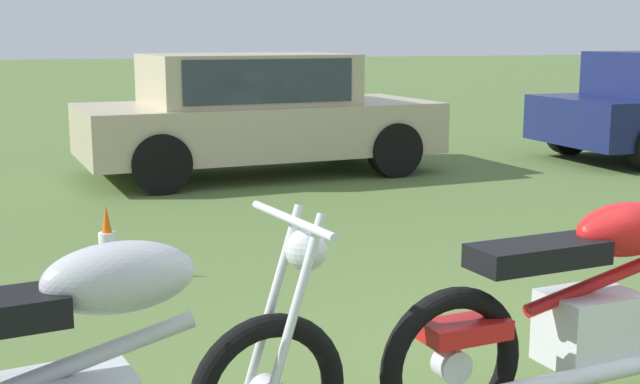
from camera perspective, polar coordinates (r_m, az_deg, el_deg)
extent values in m
cylinder|color=silver|center=(3.23, -3.25, -7.41)|extent=(0.27, 0.08, 0.74)
cylinder|color=silver|center=(3.07, -1.81, -8.32)|extent=(0.27, 0.08, 0.74)
cylinder|color=#B7BABF|center=(2.95, -16.03, -11.00)|extent=(0.81, 0.19, 0.23)
ellipsoid|color=#B7BABF|center=(2.89, -13.39, -5.62)|extent=(0.56, 0.34, 0.24)
cylinder|color=silver|center=(3.08, -1.93, -1.89)|extent=(0.14, 0.64, 0.03)
sphere|color=silver|center=(3.13, -0.93, -3.92)|extent=(0.18, 0.18, 0.16)
torus|color=black|center=(3.53, 8.87, -11.46)|extent=(0.66, 0.16, 0.65)
cylinder|color=silver|center=(3.53, 8.87, -11.46)|extent=(0.15, 0.11, 0.14)
cube|color=silver|center=(3.93, 17.71, -8.70)|extent=(0.43, 0.34, 0.32)
cylinder|color=red|center=(3.89, 18.20, -5.84)|extent=(0.76, 0.14, 0.22)
ellipsoid|color=red|center=(3.94, 19.99, -2.38)|extent=(0.54, 0.31, 0.24)
cube|color=black|center=(3.64, 14.52, -4.09)|extent=(0.62, 0.30, 0.10)
cube|color=red|center=(3.51, 9.77, -9.16)|extent=(0.38, 0.22, 0.08)
cylinder|color=silver|center=(3.73, 16.71, -12.00)|extent=(0.80, 0.17, 0.08)
cube|color=#BCAD8C|center=(10.15, -4.15, 4.33)|extent=(4.31, 2.17, 0.60)
cube|color=#BCAD8C|center=(10.06, -5.01, 7.57)|extent=(2.42, 1.83, 0.60)
cube|color=#2D3842|center=(10.06, -5.01, 7.69)|extent=(2.08, 1.84, 0.48)
cylinder|color=black|center=(11.48, 1.02, 3.92)|extent=(0.66, 0.27, 0.64)
cylinder|color=black|center=(9.96, 5.08, 2.86)|extent=(0.66, 0.27, 0.64)
cylinder|color=black|center=(10.65, -12.74, 3.14)|extent=(0.66, 0.27, 0.64)
cylinder|color=black|center=(8.99, -10.71, 1.89)|extent=(0.66, 0.27, 0.64)
cylinder|color=black|center=(12.35, 16.44, 3.95)|extent=(0.64, 0.23, 0.64)
cone|color=#EA590F|center=(5.97, -14.17, -3.23)|extent=(0.18, 0.18, 0.51)
cube|color=black|center=(6.03, -14.07, -5.43)|extent=(0.25, 0.25, 0.03)
cylinder|color=white|center=(5.97, -14.19, -3.00)|extent=(0.12, 0.12, 0.07)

